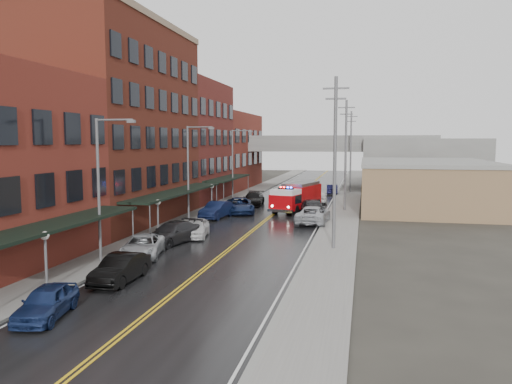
# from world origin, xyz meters

# --- Properties ---
(ground) EXTENTS (220.00, 220.00, 0.00)m
(ground) POSITION_xyz_m (0.00, 0.00, 0.00)
(ground) COLOR #2D2B26
(ground) RESTS_ON ground
(road) EXTENTS (11.00, 160.00, 0.02)m
(road) POSITION_xyz_m (0.00, 30.00, 0.01)
(road) COLOR black
(road) RESTS_ON ground
(sidewalk_left) EXTENTS (3.00, 160.00, 0.15)m
(sidewalk_left) POSITION_xyz_m (-7.30, 30.00, 0.07)
(sidewalk_left) COLOR slate
(sidewalk_left) RESTS_ON ground
(sidewalk_right) EXTENTS (3.00, 160.00, 0.15)m
(sidewalk_right) POSITION_xyz_m (7.30, 30.00, 0.07)
(sidewalk_right) COLOR slate
(sidewalk_right) RESTS_ON ground
(curb_left) EXTENTS (0.30, 160.00, 0.15)m
(curb_left) POSITION_xyz_m (-5.65, 30.00, 0.07)
(curb_left) COLOR gray
(curb_left) RESTS_ON ground
(curb_right) EXTENTS (0.30, 160.00, 0.15)m
(curb_right) POSITION_xyz_m (5.65, 30.00, 0.07)
(curb_right) COLOR gray
(curb_right) RESTS_ON ground
(brick_building_b) EXTENTS (9.00, 20.00, 18.00)m
(brick_building_b) POSITION_xyz_m (-13.30, 23.00, 9.00)
(brick_building_b) COLOR #522015
(brick_building_b) RESTS_ON ground
(brick_building_c) EXTENTS (9.00, 15.00, 15.00)m
(brick_building_c) POSITION_xyz_m (-13.30, 40.50, 7.50)
(brick_building_c) COLOR maroon
(brick_building_c) RESTS_ON ground
(brick_building_far) EXTENTS (9.00, 20.00, 12.00)m
(brick_building_far) POSITION_xyz_m (-13.30, 58.00, 6.00)
(brick_building_far) COLOR maroon
(brick_building_far) RESTS_ON ground
(tan_building) EXTENTS (14.00, 22.00, 5.00)m
(tan_building) POSITION_xyz_m (16.00, 40.00, 2.50)
(tan_building) COLOR olive
(tan_building) RESTS_ON ground
(right_far_block) EXTENTS (18.00, 30.00, 8.00)m
(right_far_block) POSITION_xyz_m (18.00, 70.00, 4.00)
(right_far_block) COLOR slate
(right_far_block) RESTS_ON ground
(awning_0) EXTENTS (2.60, 16.00, 3.09)m
(awning_0) POSITION_xyz_m (-7.49, 4.00, 2.99)
(awning_0) COLOR black
(awning_0) RESTS_ON ground
(awning_1) EXTENTS (2.60, 18.00, 3.09)m
(awning_1) POSITION_xyz_m (-7.49, 23.00, 2.99)
(awning_1) COLOR black
(awning_1) RESTS_ON ground
(awning_2) EXTENTS (2.60, 13.00, 3.09)m
(awning_2) POSITION_xyz_m (-7.49, 40.50, 2.99)
(awning_2) COLOR black
(awning_2) RESTS_ON ground
(globe_lamp_0) EXTENTS (0.44, 0.44, 3.12)m
(globe_lamp_0) POSITION_xyz_m (-6.40, 2.00, 2.31)
(globe_lamp_0) COLOR #59595B
(globe_lamp_0) RESTS_ON ground
(globe_lamp_1) EXTENTS (0.44, 0.44, 3.12)m
(globe_lamp_1) POSITION_xyz_m (-6.40, 16.00, 2.31)
(globe_lamp_1) COLOR #59595B
(globe_lamp_1) RESTS_ON ground
(globe_lamp_2) EXTENTS (0.44, 0.44, 3.12)m
(globe_lamp_2) POSITION_xyz_m (-6.40, 30.00, 2.31)
(globe_lamp_2) COLOR #59595B
(globe_lamp_2) RESTS_ON ground
(street_lamp_0) EXTENTS (2.64, 0.22, 9.00)m
(street_lamp_0) POSITION_xyz_m (-6.55, 8.00, 5.19)
(street_lamp_0) COLOR #59595B
(street_lamp_0) RESTS_ON ground
(street_lamp_1) EXTENTS (2.64, 0.22, 9.00)m
(street_lamp_1) POSITION_xyz_m (-6.55, 24.00, 5.19)
(street_lamp_1) COLOR #59595B
(street_lamp_1) RESTS_ON ground
(street_lamp_2) EXTENTS (2.64, 0.22, 9.00)m
(street_lamp_2) POSITION_xyz_m (-6.55, 40.00, 5.19)
(street_lamp_2) COLOR #59595B
(street_lamp_2) RESTS_ON ground
(utility_pole_0) EXTENTS (1.80, 0.24, 12.00)m
(utility_pole_0) POSITION_xyz_m (7.20, 15.00, 6.31)
(utility_pole_0) COLOR #59595B
(utility_pole_0) RESTS_ON ground
(utility_pole_1) EXTENTS (1.80, 0.24, 12.00)m
(utility_pole_1) POSITION_xyz_m (7.20, 35.00, 6.31)
(utility_pole_1) COLOR #59595B
(utility_pole_1) RESTS_ON ground
(utility_pole_2) EXTENTS (1.80, 0.24, 12.00)m
(utility_pole_2) POSITION_xyz_m (7.20, 55.00, 6.31)
(utility_pole_2) COLOR #59595B
(utility_pole_2) RESTS_ON ground
(overpass) EXTENTS (40.00, 10.00, 7.50)m
(overpass) POSITION_xyz_m (0.00, 62.00, 5.99)
(overpass) COLOR slate
(overpass) RESTS_ON ground
(fire_truck) EXTENTS (5.05, 8.84, 3.08)m
(fire_truck) POSITION_xyz_m (2.03, 33.79, 1.67)
(fire_truck) COLOR #AA070C
(fire_truck) RESTS_ON ground
(parked_car_left_0) EXTENTS (2.44, 4.38, 1.41)m
(parked_car_left_0) POSITION_xyz_m (-4.11, -1.30, 0.70)
(parked_car_left_0) COLOR navy
(parked_car_left_0) RESTS_ON ground
(parked_car_left_1) EXTENTS (1.60, 4.57, 1.51)m
(parked_car_left_1) POSITION_xyz_m (-3.60, 4.44, 0.75)
(parked_car_left_1) COLOR black
(parked_car_left_1) RESTS_ON ground
(parked_car_left_2) EXTENTS (3.55, 5.58, 1.43)m
(parked_car_left_2) POSITION_xyz_m (-5.00, 10.20, 0.72)
(parked_car_left_2) COLOR #AEB2B6
(parked_car_left_2) RESTS_ON ground
(parked_car_left_3) EXTENTS (3.65, 5.88, 1.59)m
(parked_car_left_3) POSITION_xyz_m (-4.70, 14.71, 0.79)
(parked_car_left_3) COLOR black
(parked_car_left_3) RESTS_ON ground
(parked_car_left_4) EXTENTS (2.53, 4.67, 1.51)m
(parked_car_left_4) POSITION_xyz_m (-3.79, 17.46, 0.75)
(parked_car_left_4) COLOR silver
(parked_car_left_4) RESTS_ON ground
(parked_car_left_5) EXTENTS (2.50, 5.25, 1.66)m
(parked_car_left_5) POSITION_xyz_m (-5.00, 27.20, 0.83)
(parked_car_left_5) COLOR #0E1634
(parked_car_left_5) RESTS_ON ground
(parked_car_left_6) EXTENTS (4.40, 6.43, 1.63)m
(parked_car_left_6) POSITION_xyz_m (-3.60, 31.04, 0.82)
(parked_car_left_6) COLOR #111E42
(parked_car_left_6) RESTS_ON ground
(parked_car_left_7) EXTENTS (2.53, 5.55, 1.58)m
(parked_car_left_7) POSITION_xyz_m (-3.60, 37.49, 0.79)
(parked_car_left_7) COLOR black
(parked_car_left_7) RESTS_ON ground
(parked_car_right_0) EXTENTS (3.00, 6.07, 1.65)m
(parked_car_right_0) POSITION_xyz_m (4.65, 25.94, 0.83)
(parked_car_right_0) COLOR #ADAFB5
(parked_car_right_0) RESTS_ON ground
(parked_car_right_1) EXTENTS (3.74, 5.94, 1.60)m
(parked_car_right_1) POSITION_xyz_m (3.86, 31.69, 0.80)
(parked_car_right_1) COLOR #2B2B2E
(parked_car_right_1) RESTS_ON ground
(parked_car_right_2) EXTENTS (2.25, 4.67, 1.54)m
(parked_car_right_2) POSITION_xyz_m (3.87, 41.80, 0.77)
(parked_car_right_2) COLOR silver
(parked_car_right_2) RESTS_ON ground
(parked_car_right_3) EXTENTS (1.87, 4.44, 1.42)m
(parked_car_right_3) POSITION_xyz_m (4.72, 52.20, 0.71)
(parked_car_right_3) COLOR black
(parked_car_right_3) RESTS_ON ground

